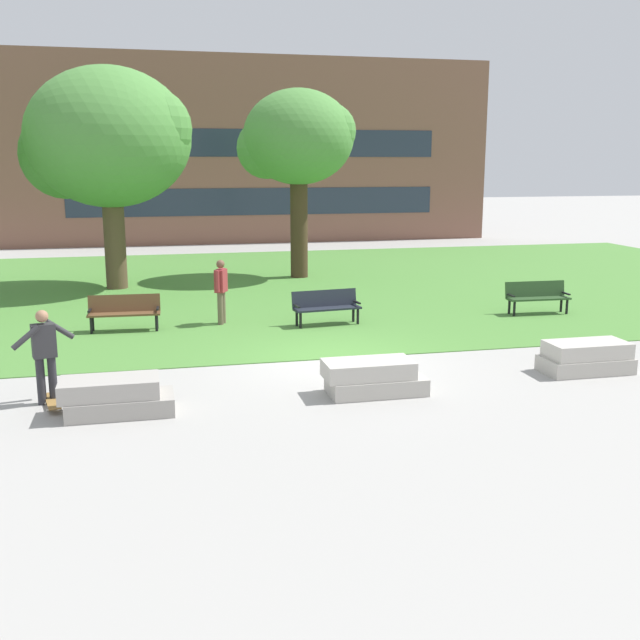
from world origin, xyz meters
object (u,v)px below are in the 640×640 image
object	(u,v)px
concrete_block_center	(116,397)
concrete_block_right	(586,358)
person_skateboarder	(45,351)
skateboard	(53,403)
concrete_block_left	(373,378)
person_bystander_near_lawn	(221,288)
park_bench_near_left	(537,295)
park_bench_near_right	(326,305)
park_bench_far_left	(124,310)

from	to	relation	value
concrete_block_center	concrete_block_right	bearing A→B (deg)	3.30
person_skateboarder	skateboard	size ratio (longest dim) A/B	1.65
skateboard	concrete_block_left	bearing A→B (deg)	-4.83
concrete_block_center	person_bystander_near_lawn	distance (m)	7.32
concrete_block_left	concrete_block_right	xyz separation A→B (m)	(4.70, 0.41, 0.00)
person_skateboarder	concrete_block_center	bearing A→B (deg)	-35.50
park_bench_near_left	skateboard	bearing A→B (deg)	-155.62
concrete_block_center	person_bystander_near_lawn	size ratio (longest dim) A/B	1.11
concrete_block_right	park_bench_near_left	xyz separation A→B (m)	(2.02, 5.72, 0.23)
concrete_block_left	concrete_block_right	size ratio (longest dim) A/B	1.05
concrete_block_center	park_bench_near_left	size ratio (longest dim) A/B	1.04
concrete_block_right	person_skateboarder	bearing A→B (deg)	178.23
concrete_block_right	person_bystander_near_lawn	distance (m)	9.34
concrete_block_center	skateboard	world-z (taller)	concrete_block_center
concrete_block_center	park_bench_near_right	world-z (taller)	park_bench_near_right
person_skateboarder	park_bench_near_left	distance (m)	13.68
park_bench_far_left	skateboard	bearing A→B (deg)	-100.35
concrete_block_center	park_bench_near_right	size ratio (longest dim) A/B	1.03
park_bench_near_right	person_bystander_near_lawn	distance (m)	2.81
concrete_block_center	person_skateboarder	xyz separation A→B (m)	(-1.21, 0.86, 0.67)
park_bench_near_left	park_bench_far_left	distance (m)	11.37
concrete_block_center	park_bench_near_right	distance (m)	8.05
park_bench_near_left	person_bystander_near_lawn	bearing A→B (deg)	176.14
concrete_block_right	person_skateboarder	distance (m)	10.57
park_bench_near_left	concrete_block_right	bearing A→B (deg)	-109.47
person_bystander_near_lawn	park_bench_far_left	bearing A→B (deg)	-174.73
concrete_block_center	concrete_block_left	distance (m)	4.63
person_skateboarder	park_bench_near_right	bearing A→B (deg)	39.67
park_bench_near_left	person_bystander_near_lawn	xyz separation A→B (m)	(-8.87, 0.60, 0.44)
person_bystander_near_lawn	concrete_block_center	bearing A→B (deg)	-109.94
concrete_block_right	skateboard	world-z (taller)	concrete_block_right
park_bench_near_right	person_bystander_near_lawn	size ratio (longest dim) A/B	1.08
person_skateboarder	concrete_block_left	bearing A→B (deg)	-7.22
park_bench_near_left	park_bench_near_right	distance (m)	6.18
concrete_block_center	person_skateboarder	bearing A→B (deg)	144.50
concrete_block_left	skateboard	distance (m)	5.76
concrete_block_right	person_bystander_near_lawn	xyz separation A→B (m)	(-6.85, 6.32, 0.68)
concrete_block_right	person_skateboarder	xyz separation A→B (m)	(-10.54, 0.33, 0.67)
concrete_block_left	person_bystander_near_lawn	world-z (taller)	person_bystander_near_lawn
concrete_block_center	skateboard	bearing A→B (deg)	151.24
concrete_block_right	park_bench_far_left	bearing A→B (deg)	146.92
concrete_block_left	skateboard	bearing A→B (deg)	175.17
concrete_block_left	park_bench_near_left	size ratio (longest dim) A/B	1.04
park_bench_far_left	person_bystander_near_lawn	bearing A→B (deg)	5.27
concrete_block_left	person_skateboarder	size ratio (longest dim) A/B	1.10
concrete_block_center	concrete_block_left	world-z (taller)	same
park_bench_near_right	person_bystander_near_lawn	bearing A→B (deg)	165.56
person_skateboarder	park_bench_far_left	world-z (taller)	person_skateboarder
park_bench_near_right	park_bench_far_left	bearing A→B (deg)	174.91
park_bench_near_right	concrete_block_right	bearing A→B (deg)	-53.54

